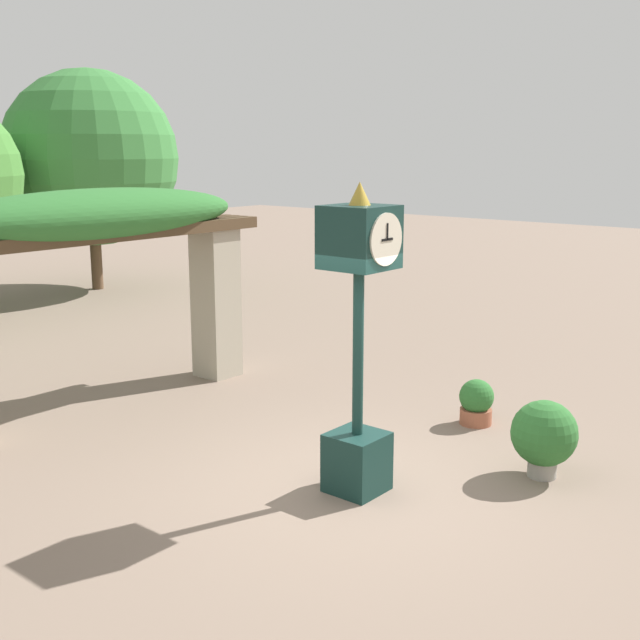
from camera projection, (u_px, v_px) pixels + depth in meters
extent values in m
plane|color=#7F6B5B|center=(349.00, 488.00, 8.47)|extent=(60.00, 60.00, 0.00)
cube|color=#14332D|center=(357.00, 462.00, 8.35)|extent=(0.55, 0.55, 0.63)
cylinder|color=#14332D|center=(358.00, 355.00, 8.10)|extent=(0.11, 0.11, 1.68)
cylinder|color=gold|center=(359.00, 271.00, 7.92)|extent=(0.18, 0.18, 0.04)
cube|color=#14332D|center=(359.00, 237.00, 7.85)|extent=(0.62, 0.62, 0.62)
cylinder|color=beige|center=(386.00, 239.00, 7.65)|extent=(0.51, 0.02, 0.51)
cylinder|color=beige|center=(334.00, 235.00, 8.05)|extent=(0.51, 0.02, 0.51)
cube|color=black|center=(387.00, 240.00, 7.64)|extent=(0.18, 0.01, 0.02)
cube|color=black|center=(388.00, 232.00, 7.63)|extent=(0.02, 0.01, 0.16)
cone|color=gold|center=(360.00, 193.00, 7.76)|extent=(0.22, 0.22, 0.23)
cube|color=#A89E89|center=(216.00, 303.00, 12.42)|extent=(0.56, 0.56, 2.31)
cube|color=#4C3823|center=(111.00, 236.00, 10.41)|extent=(5.33, 0.14, 0.16)
cube|color=#4C3823|center=(102.00, 235.00, 10.53)|extent=(5.33, 0.14, 0.16)
cube|color=#4C3823|center=(93.00, 234.00, 10.64)|extent=(5.33, 0.14, 0.16)
cube|color=#4C3823|center=(85.00, 233.00, 10.76)|extent=(5.33, 0.14, 0.16)
ellipsoid|color=#2D6B2D|center=(96.00, 215.00, 10.53)|extent=(4.67, 1.16, 0.70)
cylinder|color=#9E563D|center=(476.00, 416.00, 10.40)|extent=(0.41, 0.41, 0.20)
sphere|color=#2D6B2D|center=(477.00, 396.00, 10.35)|extent=(0.45, 0.45, 0.45)
cylinder|color=gray|center=(542.00, 467.00, 8.74)|extent=(0.31, 0.31, 0.23)
sphere|color=#2D6B2D|center=(544.00, 433.00, 8.66)|extent=(0.72, 0.72, 0.72)
cylinder|color=brown|center=(96.00, 255.00, 20.17)|extent=(0.28, 0.28, 1.75)
sphere|color=#387A38|center=(90.00, 158.00, 19.67)|extent=(4.29, 4.29, 4.29)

